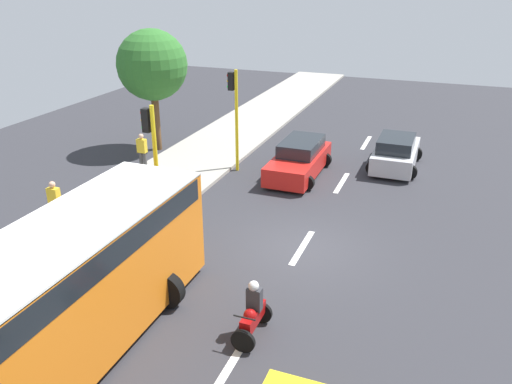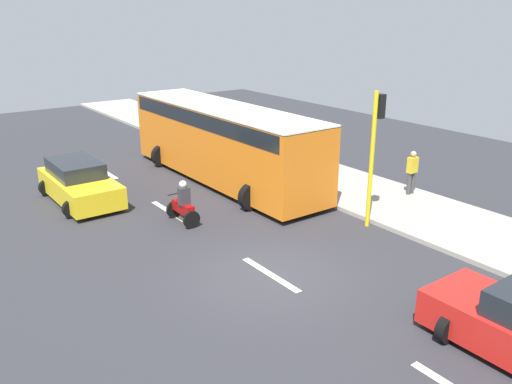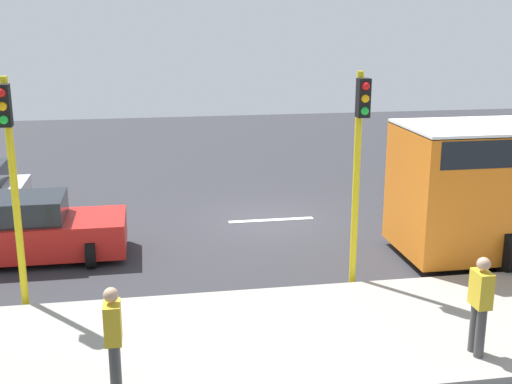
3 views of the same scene
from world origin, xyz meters
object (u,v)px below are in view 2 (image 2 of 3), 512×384
(traffic_light_corner, at_px, (375,140))
(city_bus, at_px, (223,138))
(car_yellow_cab, at_px, (79,183))
(motorcycle, at_px, (183,205))
(pedestrian_near_signal, at_px, (412,171))

(traffic_light_corner, bearing_deg, city_bus, 99.99)
(traffic_light_corner, bearing_deg, car_yellow_cab, 130.76)
(motorcycle, bearing_deg, pedestrian_near_signal, -18.98)
(city_bus, relative_size, traffic_light_corner, 2.44)
(motorcycle, relative_size, pedestrian_near_signal, 0.91)
(car_yellow_cab, distance_m, city_bus, 5.98)
(city_bus, distance_m, motorcycle, 5.03)
(city_bus, relative_size, pedestrian_near_signal, 6.51)
(motorcycle, height_order, pedestrian_near_signal, pedestrian_near_signal)
(city_bus, height_order, traffic_light_corner, traffic_light_corner)
(car_yellow_cab, bearing_deg, motorcycle, -64.16)
(car_yellow_cab, distance_m, pedestrian_near_signal, 12.61)
(car_yellow_cab, xyz_separation_m, pedestrian_near_signal, (10.39, -7.13, 0.35))
(motorcycle, bearing_deg, traffic_light_corner, -38.02)
(car_yellow_cab, xyz_separation_m, city_bus, (5.77, -1.08, 1.13))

